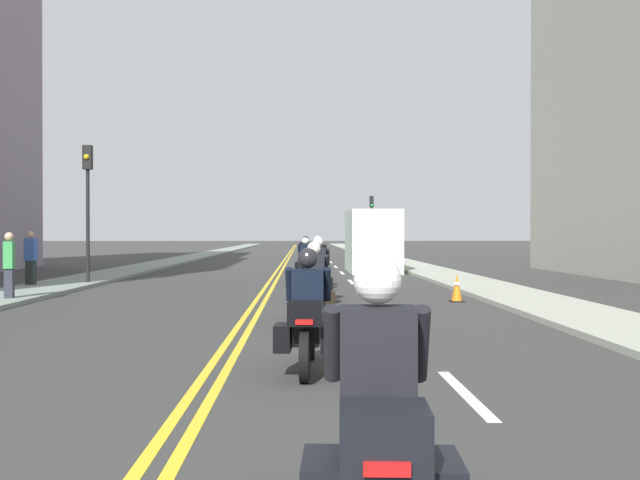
% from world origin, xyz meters
% --- Properties ---
extents(ground_plane, '(264.00, 264.00, 0.00)m').
position_xyz_m(ground_plane, '(0.00, 48.00, 0.00)').
color(ground_plane, '#343433').
extents(sidewalk_left, '(2.26, 144.00, 0.12)m').
position_xyz_m(sidewalk_left, '(-6.82, 48.00, 0.06)').
color(sidewalk_left, gray).
rests_on(sidewalk_left, ground).
extents(sidewalk_right, '(2.26, 144.00, 0.12)m').
position_xyz_m(sidewalk_right, '(6.82, 48.00, 0.06)').
color(sidewalk_right, '#9FA495').
rests_on(sidewalk_right, ground).
extents(centreline_yellow_inner, '(0.12, 132.00, 0.01)m').
position_xyz_m(centreline_yellow_inner, '(-0.12, 48.00, 0.00)').
color(centreline_yellow_inner, yellow).
rests_on(centreline_yellow_inner, ground).
extents(centreline_yellow_outer, '(0.12, 132.00, 0.01)m').
position_xyz_m(centreline_yellow_outer, '(0.12, 48.00, 0.00)').
color(centreline_yellow_outer, yellow).
rests_on(centreline_yellow_outer, ground).
extents(lane_dashes_white, '(0.14, 56.40, 0.01)m').
position_xyz_m(lane_dashes_white, '(2.85, 29.00, 0.00)').
color(lane_dashes_white, silver).
rests_on(lane_dashes_white, ground).
extents(motorcycle_0, '(0.78, 2.10, 1.61)m').
position_xyz_m(motorcycle_0, '(1.48, 4.03, 0.65)').
color(motorcycle_0, black).
rests_on(motorcycle_0, ground).
extents(motorcycle_1, '(0.78, 2.15, 1.55)m').
position_xyz_m(motorcycle_1, '(1.15, 9.24, 0.64)').
color(motorcycle_1, black).
rests_on(motorcycle_1, ground).
extents(motorcycle_2, '(0.77, 2.19, 1.58)m').
position_xyz_m(motorcycle_2, '(1.31, 14.10, 0.64)').
color(motorcycle_2, black).
rests_on(motorcycle_2, ground).
extents(motorcycle_3, '(0.78, 2.13, 1.66)m').
position_xyz_m(motorcycle_3, '(1.48, 18.28, 0.68)').
color(motorcycle_3, black).
rests_on(motorcycle_3, ground).
extents(motorcycle_4, '(0.77, 2.22, 1.67)m').
position_xyz_m(motorcycle_4, '(1.59, 23.32, 0.68)').
color(motorcycle_4, black).
rests_on(motorcycle_4, ground).
extents(motorcycle_5, '(0.77, 2.27, 1.59)m').
position_xyz_m(motorcycle_5, '(1.20, 27.65, 0.65)').
color(motorcycle_5, black).
rests_on(motorcycle_5, ground).
extents(motorcycle_6, '(0.76, 2.23, 1.64)m').
position_xyz_m(motorcycle_6, '(1.24, 32.52, 0.65)').
color(motorcycle_6, black).
rests_on(motorcycle_6, ground).
extents(traffic_cone_0, '(0.34, 0.34, 0.74)m').
position_xyz_m(traffic_cone_0, '(5.02, 18.39, 0.37)').
color(traffic_cone_0, black).
rests_on(traffic_cone_0, ground).
extents(traffic_light_near, '(0.28, 0.38, 4.69)m').
position_xyz_m(traffic_light_near, '(-6.09, 24.35, 3.24)').
color(traffic_light_near, black).
rests_on(traffic_light_near, ground).
extents(traffic_light_far, '(0.28, 0.38, 4.47)m').
position_xyz_m(traffic_light_far, '(6.09, 51.71, 3.09)').
color(traffic_light_far, black).
rests_on(traffic_light_far, ground).
extents(pedestrian_1, '(0.41, 0.31, 1.82)m').
position_xyz_m(pedestrian_1, '(-7.56, 23.23, 0.94)').
color(pedestrian_1, '#262E2D').
rests_on(pedestrian_1, ground).
extents(pedestrian_2, '(0.28, 0.50, 1.78)m').
position_xyz_m(pedestrian_2, '(-6.30, 18.47, 0.92)').
color(pedestrian_2, '#2A2D39').
rests_on(pedestrian_2, ground).
extents(parked_truck, '(2.20, 6.50, 2.80)m').
position_xyz_m(parked_truck, '(4.29, 33.54, 1.27)').
color(parked_truck, silver).
rests_on(parked_truck, ground).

